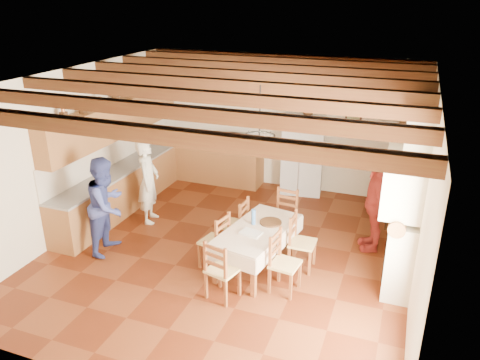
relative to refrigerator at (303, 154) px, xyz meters
name	(u,v)px	position (x,y,z in m)	size (l,w,h in m)	color
floor	(229,252)	(-0.55, -3.09, -0.89)	(6.00, 6.50, 0.02)	#521F0C
ceiling	(227,78)	(-0.55, -3.09, 2.13)	(6.00, 6.50, 0.02)	silver
wall_back	(282,122)	(-0.55, 0.17, 0.62)	(6.00, 0.02, 3.00)	beige
wall_front	(109,278)	(-0.55, -6.35, 0.62)	(6.00, 0.02, 3.00)	beige
wall_left	(76,151)	(-3.56, -3.09, 0.62)	(0.02, 6.50, 3.00)	beige
wall_right	(424,198)	(2.46, -3.09, 0.62)	(0.02, 6.50, 3.00)	beige
ceiling_beams	(227,85)	(-0.55, -3.09, 2.03)	(6.00, 6.30, 0.16)	#3A190E
lower_cabinets_left	(128,186)	(-3.25, -2.04, -0.45)	(0.60, 4.30, 0.86)	brown
lower_cabinets_back	(214,164)	(-2.10, -0.14, -0.45)	(2.30, 0.60, 0.86)	brown
countertop_left	(126,166)	(-3.25, -2.04, 0.00)	(0.62, 4.30, 0.04)	slate
countertop_back	(214,145)	(-2.10, -0.14, 0.00)	(2.34, 0.62, 0.04)	slate
backsplash_left	(112,150)	(-3.54, -2.04, 0.32)	(0.03, 4.30, 0.60)	silver
backsplash_back	(218,129)	(-2.10, 0.15, 0.32)	(2.30, 0.03, 0.60)	silver
upper_cabinets	(116,120)	(-3.38, -2.04, 0.97)	(0.35, 4.20, 0.70)	brown
fireplace	(403,196)	(2.17, -2.89, 0.52)	(0.56, 1.60, 2.80)	beige
wall_picture	(354,113)	(1.00, 0.14, 0.97)	(0.34, 0.03, 0.42)	black
refrigerator	(303,154)	(0.00, 0.00, 0.00)	(0.88, 0.73, 1.77)	silver
hutch	(408,165)	(2.20, -0.71, 0.27)	(0.53, 1.27, 2.30)	#3C2314
dining_table	(258,233)	(0.08, -3.38, -0.25)	(1.12, 1.76, 0.72)	white
chandelier	(259,136)	(0.08, -3.38, 1.37)	(0.47, 0.47, 0.03)	black
chair_left_near	(214,240)	(-0.60, -3.59, -0.40)	(0.42, 0.40, 0.96)	brown
chair_left_far	(235,224)	(-0.49, -2.93, -0.40)	(0.42, 0.40, 0.96)	brown
chair_right_near	(285,263)	(0.67, -3.85, -0.40)	(0.42, 0.40, 0.96)	brown
chair_right_far	(303,242)	(0.76, -3.15, -0.40)	(0.42, 0.40, 0.96)	brown
chair_end_near	(223,269)	(-0.15, -4.32, -0.40)	(0.42, 0.40, 0.96)	brown
chair_end_far	(284,216)	(0.22, -2.35, -0.40)	(0.42, 0.40, 0.96)	brown
person_man	(148,181)	(-2.44, -2.51, -0.05)	(0.61, 0.40, 1.67)	silver
person_woman_blue	(107,205)	(-2.51, -3.74, -0.03)	(0.83, 0.65, 1.71)	#38448F
person_woman_red	(375,203)	(1.75, -2.07, -0.01)	(1.02, 0.43, 1.74)	#A72E27
microwave	(236,141)	(-1.53, -0.14, 0.16)	(0.53, 0.36, 0.29)	silver
fridge_vase	(308,109)	(0.06, 0.00, 1.02)	(0.26, 0.26, 0.27)	#3C2314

